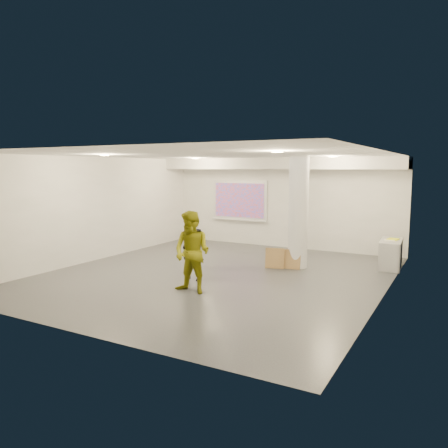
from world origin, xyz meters
The scene contains 20 objects.
floor centered at (0.00, 0.00, 0.00)m, with size 8.00×9.00×0.01m, color #37393E.
ceiling centered at (0.00, 0.00, 3.00)m, with size 8.00×9.00×0.01m, color white.
wall_back centered at (0.00, 4.50, 1.50)m, with size 8.00×0.01×3.00m, color silver.
wall_front centered at (0.00, -4.50, 1.50)m, with size 8.00×0.01×3.00m, color silver.
wall_left centered at (-4.00, 0.00, 1.50)m, with size 0.01×9.00×3.00m, color silver.
wall_right centered at (4.00, 0.00, 1.50)m, with size 0.01×9.00×3.00m, color silver.
soffit_band centered at (0.00, 3.95, 2.82)m, with size 8.00×1.10×0.36m, color silver.
downlight_nw centered at (-2.20, 2.50, 2.98)m, with size 0.22×0.22×0.02m, color #F3D592.
downlight_ne centered at (2.20, 2.50, 2.98)m, with size 0.22×0.22×0.02m, color #F3D592.
downlight_sw centered at (-2.20, -1.50, 2.98)m, with size 0.22×0.22×0.02m, color #F3D592.
downlight_se centered at (2.20, -1.50, 2.98)m, with size 0.22×0.22×0.02m, color #F3D592.
column centered at (1.50, 1.80, 1.50)m, with size 0.52×0.52×3.00m, color silver.
projection_screen centered at (-1.60, 4.45, 1.53)m, with size 2.10×0.13×1.42m.
credenza centered at (3.72, 2.99, 0.38)m, with size 0.54×1.29×0.75m, color #A1A3A6.
papers_stack centered at (3.69, 2.87, 0.76)m, with size 0.26×0.33×0.02m, color white.
postit_pad centered at (3.75, 3.04, 0.77)m, with size 0.25×0.34×0.03m, color #F0FF1D.
cardboard_back centered at (1.43, 1.55, 0.26)m, with size 0.48×0.04×0.52m, color olive.
cardboard_front centered at (1.01, 1.38, 0.28)m, with size 0.50×0.05×0.55m, color olive.
woman centered at (-0.24, -0.67, 0.77)m, with size 0.57×0.37×1.55m, color black.
man centered at (0.33, -1.63, 0.89)m, with size 0.86×0.67×1.77m, color olive.
Camera 1 is at (5.35, -9.32, 2.67)m, focal length 35.00 mm.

